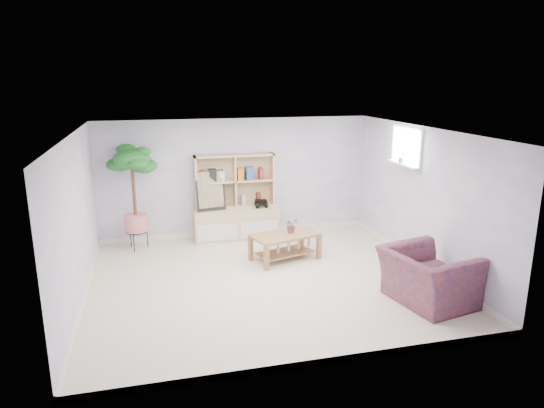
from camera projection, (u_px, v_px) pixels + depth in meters
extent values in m
cube|color=beige|center=(265.00, 280.00, 7.83)|extent=(5.50, 5.00, 0.01)
cube|color=white|center=(264.00, 131.00, 7.22)|extent=(5.50, 5.00, 0.01)
cube|color=#B1AAD4|center=(236.00, 178.00, 9.87)|extent=(5.50, 0.01, 2.40)
cube|color=#B1AAD4|center=(318.00, 268.00, 5.18)|extent=(5.50, 0.01, 2.40)
cube|color=#B1AAD4|center=(76.00, 221.00, 6.87)|extent=(0.01, 5.00, 2.40)
cube|color=#B1AAD4|center=(423.00, 198.00, 8.18)|extent=(0.01, 5.00, 2.40)
cube|color=white|center=(403.00, 165.00, 8.60)|extent=(0.14, 1.00, 0.04)
imported|color=#247A27|center=(291.00, 225.00, 8.68)|extent=(0.31, 0.30, 0.27)
imported|color=navy|center=(428.00, 274.00, 6.96)|extent=(1.27, 1.39, 0.89)
imported|color=#155D1E|center=(402.00, 157.00, 8.62)|extent=(0.12, 0.10, 0.21)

